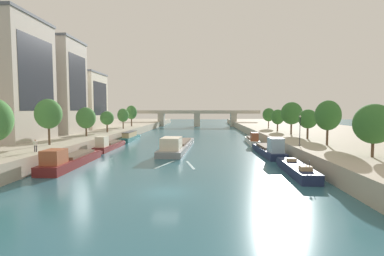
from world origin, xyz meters
name	(u,v)px	position (x,y,z in m)	size (l,w,h in m)	color
ground_plane	(166,192)	(0.00, 0.00, 0.00)	(400.00, 400.00, 0.00)	#2D6070
quay_left	(75,132)	(-34.92, 55.00, 1.13)	(36.00, 170.00, 2.26)	#B2A893
quay_right	(314,133)	(34.92, 55.00, 1.13)	(36.00, 170.00, 2.26)	#B2A893
barge_midriver	(177,145)	(-1.67, 27.76, 0.90)	(5.41, 24.46, 3.08)	gray
wake_behind_barge	(178,165)	(-0.16, 13.01, 0.01)	(5.59, 6.04, 0.03)	#A0CCD6
moored_boat_left_midway	(71,160)	(-14.73, 11.38, 0.90)	(3.28, 15.30, 2.93)	maroon
moored_boat_left_lone	(109,145)	(-15.14, 27.81, 0.85)	(2.33, 13.63, 2.89)	maroon
moored_boat_left_upstream	(130,137)	(-15.06, 43.05, 0.97)	(2.06, 12.84, 2.33)	#23666B
moored_boat_right_near	(296,169)	(14.75, 8.12, 0.61)	(2.56, 11.77, 2.25)	#1E284C
moored_boat_right_lone	(269,150)	(14.65, 22.08, 0.97)	(3.09, 14.52, 3.37)	#1E284C
moored_boat_right_downstream	(252,140)	(14.50, 38.32, 0.84)	(2.30, 12.26, 2.83)	silver
tree_left_past_mid	(48,114)	(-20.77, 16.72, 7.11)	(4.02, 4.02, 7.19)	brown
tree_left_nearest	(86,118)	(-20.92, 30.73, 6.06)	(3.93, 3.93, 5.99)	brown
tree_left_second	(107,118)	(-20.09, 40.81, 5.72)	(3.28, 3.28, 5.14)	brown
tree_left_end_of_row	(123,115)	(-20.02, 53.80, 6.15)	(3.22, 3.22, 5.84)	brown
tree_left_far	(131,112)	(-20.51, 64.88, 6.86)	(3.56, 3.56, 6.87)	brown
tree_right_nearest	(374,124)	(23.16, 7.36, 6.14)	(4.37, 4.37, 6.19)	brown
tree_right_end_of_row	(328,115)	(22.64, 18.20, 6.89)	(3.83, 3.83, 6.96)	brown
tree_right_third	(308,119)	(23.06, 27.63, 6.02)	(3.47, 3.47, 5.58)	brown
tree_right_by_lamp	(292,113)	(22.89, 37.07, 6.97)	(4.61, 4.61, 7.21)	brown
tree_right_midway	(278,117)	(22.32, 46.60, 5.90)	(3.27, 3.27, 5.57)	brown
tree_right_past_mid	(269,115)	(22.73, 58.54, 6.24)	(3.59, 3.59, 5.99)	brown
lamppost_right_bank	(300,129)	(18.17, 17.37, 4.81)	(0.28, 0.28, 4.64)	black
building_left_tall	(3,79)	(-32.01, 22.40, 13.19)	(12.76, 13.02, 21.83)	#BCB2A8
building_left_middle	(52,87)	(-32.01, 37.93, 13.12)	(12.98, 10.73, 21.67)	#BCB2A8
building_left_corner	(82,101)	(-32.01, 53.73, 10.39)	(11.25, 12.66, 16.22)	beige
bridge_far	(197,116)	(0.00, 104.51, 4.68)	(57.83, 4.40, 7.43)	#ADA899
person_on_quay	(35,145)	(-18.44, 9.43, 3.19)	(0.50, 0.31, 1.62)	#2D2D38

